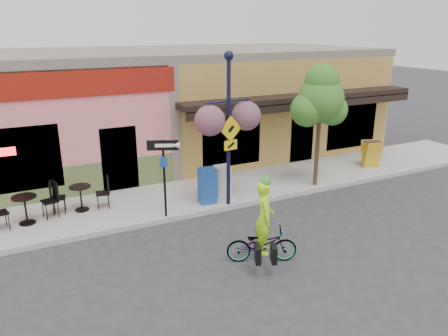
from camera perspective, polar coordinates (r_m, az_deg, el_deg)
name	(u,v)px	position (r m, az deg, el deg)	size (l,w,h in m)	color
ground	(248,214)	(13.31, 3.21, -5.99)	(90.00, 90.00, 0.00)	#2D2D30
sidewalk	(219,190)	(14.92, -0.59, -2.94)	(24.00, 3.00, 0.15)	#9E9B93
curb	(240,205)	(13.72, 2.07, -4.88)	(24.00, 0.12, 0.15)	#A8A59E
building	(164,103)	(19.29, -7.88, 8.41)	(18.20, 8.20, 4.50)	#E77277
bicycle	(262,244)	(10.63, 4.95, -9.91)	(0.59, 1.68, 0.88)	maroon
cyclist_rider	(264,227)	(10.45, 5.25, -7.64)	(0.66, 0.43, 1.80)	#BAFF1A
lamp_post	(229,131)	(12.91, 0.59, 4.82)	(1.48, 0.59, 4.63)	#111335
one_way_sign	(164,179)	(12.47, -7.79, -1.42)	(0.88, 0.19, 2.29)	black
cafe_set_left	(25,206)	(13.30, -24.54, -4.53)	(1.77, 0.88, 1.06)	black
cafe_set_right	(81,195)	(13.66, -18.22, -3.32)	(1.67, 0.84, 1.00)	black
newspaper_box_blue	(207,186)	(13.53, -2.21, -2.32)	(0.50, 0.45, 1.12)	#1A489E
newspaper_box_grey	(222,181)	(14.14, -0.20, -1.65)	(0.47, 0.42, 1.00)	silver
street_tree	(319,126)	(14.99, 12.28, 5.43)	(1.64, 1.64, 4.20)	#3D7A26
sandwich_board	(373,155)	(17.82, 18.94, 1.60)	(0.63, 0.46, 1.05)	gold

